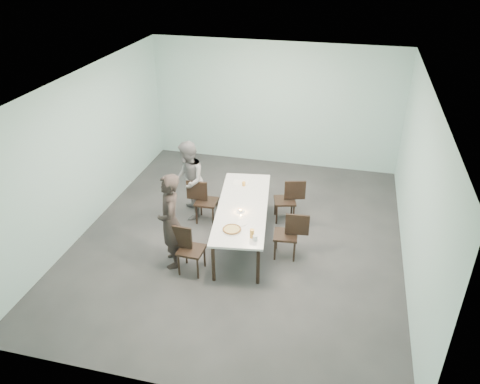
% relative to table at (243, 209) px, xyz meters
% --- Properties ---
extents(ground, '(7.00, 7.00, 0.00)m').
position_rel_table_xyz_m(ground, '(-0.06, 0.08, -0.69)').
color(ground, '#333335').
rests_on(ground, ground).
extents(room_shell, '(6.02, 7.02, 3.01)m').
position_rel_table_xyz_m(room_shell, '(-0.06, 0.08, 1.33)').
color(room_shell, '#AAD5D3').
rests_on(room_shell, ground).
extents(table, '(1.26, 2.70, 0.75)m').
position_rel_table_xyz_m(table, '(0.00, 0.00, 0.00)').
color(table, white).
rests_on(table, ground).
extents(chair_near_left, '(0.62, 0.43, 0.87)m').
position_rel_table_xyz_m(chair_near_left, '(-0.71, -1.10, -0.19)').
color(chair_near_left, black).
rests_on(chair_near_left, ground).
extents(chair_far_left, '(0.62, 0.43, 0.87)m').
position_rel_table_xyz_m(chair_far_left, '(-0.94, 0.51, -0.19)').
color(chair_far_left, black).
rests_on(chair_far_left, ground).
extents(chair_near_right, '(0.63, 0.46, 0.87)m').
position_rel_table_xyz_m(chair_near_right, '(0.94, -0.27, -0.19)').
color(chair_near_right, black).
rests_on(chair_near_right, ground).
extents(chair_far_right, '(0.65, 0.51, 0.87)m').
position_rel_table_xyz_m(chair_far_right, '(0.73, 0.95, -0.19)').
color(chair_far_right, black).
rests_on(chair_far_right, ground).
extents(diner_near, '(0.62, 0.74, 1.73)m').
position_rel_table_xyz_m(diner_near, '(-1.02, -0.96, 0.17)').
color(diner_near, black).
rests_on(diner_near, ground).
extents(diner_far, '(0.85, 0.95, 1.62)m').
position_rel_table_xyz_m(diner_far, '(-1.26, 0.61, 0.12)').
color(diner_far, slate).
rests_on(diner_far, ground).
extents(pizza, '(0.34, 0.34, 0.04)m').
position_rel_table_xyz_m(pizza, '(0.01, -0.82, 0.08)').
color(pizza, white).
rests_on(pizza, table).
extents(side_plate, '(0.18, 0.18, 0.01)m').
position_rel_table_xyz_m(side_plate, '(0.13, -0.57, 0.06)').
color(side_plate, white).
rests_on(side_plate, table).
extents(beer_glass, '(0.08, 0.08, 0.15)m').
position_rel_table_xyz_m(beer_glass, '(0.38, -0.93, 0.13)').
color(beer_glass, gold).
rests_on(beer_glass, table).
extents(water_tumbler, '(0.08, 0.08, 0.09)m').
position_rel_table_xyz_m(water_tumbler, '(0.45, -1.01, 0.10)').
color(water_tumbler, silver).
rests_on(water_tumbler, table).
extents(tealight, '(0.06, 0.06, 0.05)m').
position_rel_table_xyz_m(tealight, '(0.02, -0.21, 0.08)').
color(tealight, silver).
rests_on(tealight, table).
extents(amber_tumbler, '(0.07, 0.07, 0.08)m').
position_rel_table_xyz_m(amber_tumbler, '(-0.16, 0.77, 0.10)').
color(amber_tumbler, gold).
rests_on(amber_tumbler, table).
extents(menu, '(0.33, 0.26, 0.01)m').
position_rel_table_xyz_m(menu, '(-0.25, 0.88, 0.06)').
color(menu, silver).
rests_on(menu, table).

